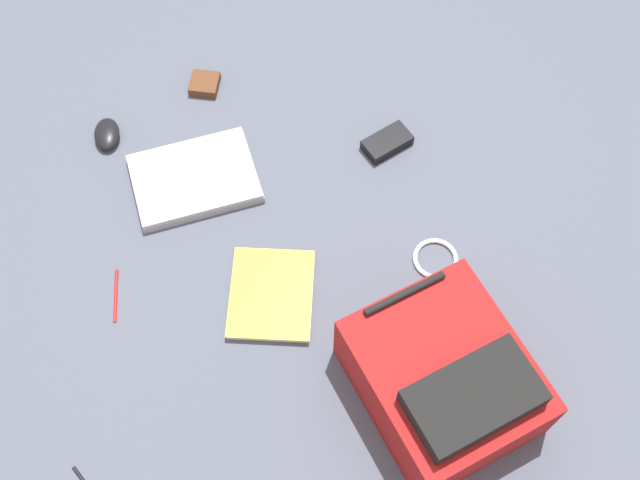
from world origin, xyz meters
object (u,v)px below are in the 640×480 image
at_px(earbud_pouch, 205,84).
at_px(book_manual, 271,295).
at_px(cable_coil, 435,259).
at_px(computer_mouse, 107,134).
at_px(backpack, 445,380).
at_px(laptop, 194,179).
at_px(power_brick, 387,143).
at_px(pen_black, 115,295).

bearing_deg(earbud_pouch, book_manual, -83.64).
height_order(book_manual, cable_coil, book_manual).
bearing_deg(computer_mouse, earbud_pouch, 26.80).
bearing_deg(backpack, computer_mouse, 128.54).
bearing_deg(cable_coil, laptop, 148.21).
height_order(computer_mouse, earbud_pouch, computer_mouse).
bearing_deg(laptop, power_brick, 1.36).
bearing_deg(cable_coil, power_brick, 95.94).
xyz_separation_m(power_brick, earbud_pouch, (-0.44, 0.29, -0.00)).
bearing_deg(cable_coil, backpack, -104.13).
height_order(backpack, earbud_pouch, backpack).
height_order(book_manual, computer_mouse, computer_mouse).
xyz_separation_m(book_manual, pen_black, (-0.36, 0.07, -0.01)).
xyz_separation_m(backpack, pen_black, (-0.69, 0.38, -0.09)).
height_order(backpack, laptop, backpack).
height_order(cable_coil, earbud_pouch, earbud_pouch).
distance_m(laptop, power_brick, 0.51).
height_order(laptop, power_brick, laptop).
distance_m(computer_mouse, pen_black, 0.46).
distance_m(backpack, cable_coil, 0.35).
xyz_separation_m(cable_coil, pen_black, (-0.77, 0.06, -0.00)).
bearing_deg(earbud_pouch, power_brick, -33.17).
height_order(computer_mouse, power_brick, computer_mouse).
bearing_deg(earbud_pouch, pen_black, -116.38).
xyz_separation_m(book_manual, cable_coil, (0.41, 0.02, -0.01)).
height_order(laptop, earbud_pouch, laptop).
bearing_deg(laptop, pen_black, -128.59).
distance_m(laptop, pen_black, 0.36).
height_order(backpack, computer_mouse, backpack).
distance_m(computer_mouse, power_brick, 0.74).
xyz_separation_m(cable_coil, power_brick, (-0.04, 0.35, 0.01)).
height_order(cable_coil, power_brick, power_brick).
bearing_deg(laptop, backpack, -55.00).
distance_m(backpack, laptop, 0.81).
bearing_deg(laptop, earbud_pouch, 77.88).
bearing_deg(computer_mouse, power_brick, -10.12).
xyz_separation_m(laptop, computer_mouse, (-0.21, 0.18, 0.00)).
distance_m(cable_coil, pen_black, 0.77).
relative_size(book_manual, computer_mouse, 2.63).
bearing_deg(computer_mouse, cable_coil, -31.36).
xyz_separation_m(book_manual, computer_mouse, (-0.35, 0.54, 0.01)).
xyz_separation_m(laptop, pen_black, (-0.22, -0.28, -0.01)).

